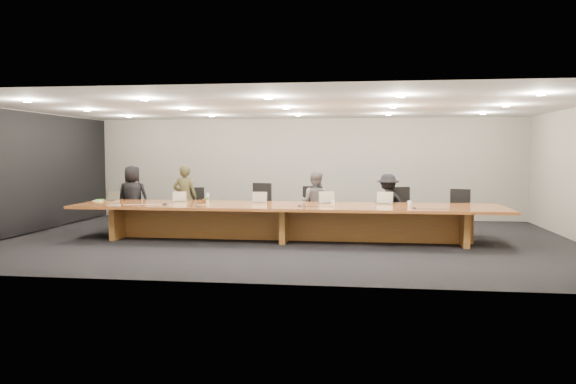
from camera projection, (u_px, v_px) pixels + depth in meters
The scene contains 29 objects.
ground at pixel (286, 240), 11.88m from camera, with size 12.00×12.00×0.00m, color black.
back_wall at pixel (306, 169), 15.73m from camera, with size 12.00×0.02×2.80m, color #B1AEA1.
left_wall_panel at pixel (24, 174), 12.57m from camera, with size 0.08×7.84×2.74m, color black.
conference_table at pixel (286, 216), 11.84m from camera, with size 9.00×1.80×0.75m.
chair_far_left at pixel (130, 206), 13.61m from camera, with size 0.57×0.57×1.12m, color black, non-canonical shape.
chair_left at pixel (195, 208), 13.44m from camera, with size 0.53×0.53×1.03m, color black, non-canonical shape.
chair_mid_left at pixel (258, 207), 13.28m from camera, with size 0.58×0.58×1.15m, color black, non-canonical shape.
chair_mid_right at pixel (312, 209), 13.01m from camera, with size 0.55×0.55×1.09m, color black, non-canonical shape.
chair_right at pixel (404, 211), 12.64m from camera, with size 0.56×0.56×1.09m, color black, non-canonical shape.
chair_far_right at pixel (458, 212), 12.51m from camera, with size 0.54×0.54×1.05m, color black, non-canonical shape.
person_a at pixel (133, 197), 13.61m from camera, with size 0.75×0.49×1.54m, color black.
person_b at pixel (185, 198), 13.28m from camera, with size 0.57×0.38×1.57m, color #33321C.
person_c at pixel (315, 202), 12.88m from camera, with size 0.69×0.54×1.41m, color #5A5B5D.
person_d at pixel (388, 204), 12.77m from camera, with size 0.88×0.51×1.37m, color black.
laptop_a at pixel (111, 196), 12.72m from camera, with size 0.30×0.22×0.24m, color tan, non-canonical shape.
laptop_b at pixel (180, 197), 12.49m from camera, with size 0.30×0.22×0.24m, color tan, non-canonical shape.
laptop_c at pixel (259, 197), 12.20m from camera, with size 0.32×0.23×0.25m, color #BBA88F, non-canonical shape.
laptop_d at pixel (328, 197), 12.05m from camera, with size 0.35×0.25×0.27m, color tan, non-canonical shape.
laptop_e at pixel (383, 198), 11.92m from camera, with size 0.35×0.25×0.27m, color tan, non-canonical shape.
water_bottle at pixel (207, 198), 12.08m from camera, with size 0.07×0.07×0.23m, color silver.
amber_mug at pixel (204, 201), 12.16m from camera, with size 0.08×0.08×0.10m, color brown.
paper_cup_near at pixel (333, 202), 11.95m from camera, with size 0.08×0.08×0.10m, color white.
paper_cup_far at pixel (410, 203), 11.62m from camera, with size 0.09×0.09×0.10m, color white.
notepad at pixel (99, 201), 12.75m from camera, with size 0.23×0.18×0.01m, color white.
lime_gadget at pixel (99, 200), 12.74m from camera, with size 0.17×0.10×0.03m, color green.
av_box at pixel (116, 205), 11.58m from camera, with size 0.20×0.15×0.03m, color #B4B5B9.
mic_left at pixel (165, 204), 11.83m from camera, with size 0.13×0.13×0.03m, color black.
mic_center at pixel (300, 206), 11.48m from camera, with size 0.11×0.11×0.03m, color black.
mic_right at pixel (414, 208), 11.03m from camera, with size 0.10×0.10×0.03m, color black.
Camera 1 is at (1.61, -11.67, 1.84)m, focal length 35.00 mm.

